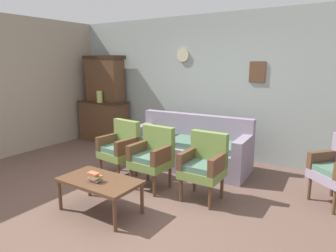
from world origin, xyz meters
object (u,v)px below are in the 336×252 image
at_px(side_cabinet, 104,121).
at_px(armchair_near_cabinet, 153,155).
at_px(floral_couch, 189,149).
at_px(book_stack_on_table, 95,177).
at_px(armchair_row_middle, 120,146).
at_px(coffee_table, 100,183).
at_px(vase_on_cabinet, 100,97).
at_px(armchair_near_couch_end, 204,163).

xyz_separation_m(side_cabinet, armchair_near_cabinet, (2.54, -1.59, 0.03)).
bearing_deg(floral_couch, book_stack_on_table, -93.52).
xyz_separation_m(side_cabinet, book_stack_on_table, (2.44, -2.62, 0.01)).
height_order(side_cabinet, armchair_row_middle, side_cabinet).
bearing_deg(coffee_table, book_stack_on_table, -88.63).
relative_size(vase_on_cabinet, armchair_near_cabinet, 0.29).
relative_size(armchair_row_middle, coffee_table, 0.90).
xyz_separation_m(side_cabinet, vase_on_cabinet, (0.07, -0.17, 0.59)).
bearing_deg(armchair_near_couch_end, coffee_table, -131.78).
bearing_deg(armchair_row_middle, side_cabinet, 140.86).
bearing_deg(armchair_row_middle, vase_on_cabinet, 143.21).
relative_size(armchair_near_cabinet, book_stack_on_table, 5.45).
distance_m(side_cabinet, floral_couch, 2.62).
bearing_deg(book_stack_on_table, armchair_near_cabinet, 83.94).
relative_size(armchair_row_middle, armchair_near_cabinet, 1.00).
bearing_deg(armchair_near_couch_end, armchair_near_cabinet, -175.40).
distance_m(floral_couch, armchair_near_cabinet, 1.09).
distance_m(armchair_near_couch_end, book_stack_on_table, 1.42).
height_order(vase_on_cabinet, book_stack_on_table, vase_on_cabinet).
height_order(armchair_near_couch_end, coffee_table, armchair_near_couch_end).
xyz_separation_m(coffee_table, book_stack_on_table, (0.00, -0.08, 0.10)).
xyz_separation_m(armchair_near_cabinet, book_stack_on_table, (-0.11, -1.03, -0.02)).
xyz_separation_m(floral_couch, coffee_table, (-0.13, -2.02, 0.05)).
xyz_separation_m(floral_couch, armchair_near_cabinet, (-0.02, -1.07, 0.17)).
bearing_deg(floral_couch, armchair_row_middle, -126.48).
bearing_deg(floral_couch, armchair_near_cabinet, -91.08).
height_order(side_cabinet, floral_couch, side_cabinet).
relative_size(armchair_near_couch_end, book_stack_on_table, 5.45).
bearing_deg(armchair_near_couch_end, vase_on_cabinet, 157.51).
distance_m(vase_on_cabinet, armchair_row_middle, 2.28).
height_order(armchair_near_couch_end, book_stack_on_table, armchair_near_couch_end).
relative_size(vase_on_cabinet, book_stack_on_table, 1.56).
distance_m(vase_on_cabinet, floral_couch, 2.62).
height_order(side_cabinet, armchair_near_couch_end, side_cabinet).
height_order(armchair_row_middle, coffee_table, armchair_row_middle).
relative_size(floral_couch, armchair_row_middle, 2.37).
height_order(vase_on_cabinet, armchair_row_middle, vase_on_cabinet).
xyz_separation_m(armchair_near_cabinet, armchair_near_couch_end, (0.79, 0.06, 0.00)).
relative_size(floral_couch, book_stack_on_table, 12.90).
xyz_separation_m(side_cabinet, coffee_table, (2.43, -2.54, -0.09)).
bearing_deg(floral_couch, coffee_table, -93.71).
bearing_deg(floral_couch, vase_on_cabinet, 172.16).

